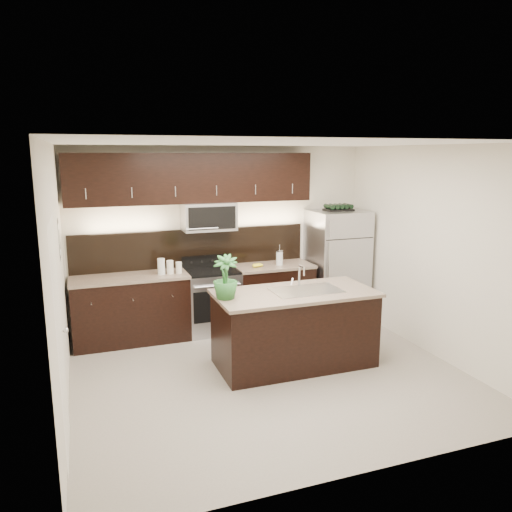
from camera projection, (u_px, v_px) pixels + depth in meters
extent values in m
plane|color=gray|center=(269.00, 375.00, 5.95)|extent=(4.50, 4.50, 0.00)
cube|color=beige|center=(222.00, 237.00, 7.52)|extent=(4.50, 0.02, 2.70)
cube|color=beige|center=(364.00, 318.00, 3.83)|extent=(4.50, 0.02, 2.70)
cube|color=beige|center=(58.00, 281.00, 4.93)|extent=(0.02, 4.00, 2.70)
cube|color=beige|center=(433.00, 252.00, 6.42)|extent=(0.02, 4.00, 2.70)
cube|color=white|center=(271.00, 143.00, 5.40)|extent=(4.50, 4.00, 0.02)
cube|color=silver|center=(61.00, 342.00, 4.27)|extent=(0.04, 0.80, 2.02)
sphere|color=silver|center=(66.00, 330.00, 4.57)|extent=(0.06, 0.06, 0.06)
cube|color=black|center=(59.00, 239.00, 5.56)|extent=(0.01, 0.32, 0.46)
cube|color=white|center=(60.00, 239.00, 5.57)|extent=(0.00, 0.24, 0.36)
cube|color=black|center=(131.00, 310.00, 6.95)|extent=(1.57, 0.62, 0.90)
cube|color=black|center=(273.00, 296.00, 7.65)|extent=(1.16, 0.62, 0.90)
cube|color=#B2B2B7|center=(212.00, 302.00, 7.33)|extent=(0.76, 0.62, 0.90)
cube|color=black|center=(212.00, 271.00, 7.24)|extent=(0.76, 0.60, 0.03)
cube|color=tan|center=(129.00, 277.00, 6.85)|extent=(1.59, 0.65, 0.04)
cube|color=tan|center=(273.00, 266.00, 7.55)|extent=(1.18, 0.65, 0.04)
cube|color=black|center=(193.00, 248.00, 7.38)|extent=(3.49, 0.02, 0.56)
cube|color=#B2B2B7|center=(209.00, 216.00, 7.18)|extent=(0.76, 0.40, 0.40)
cube|color=black|center=(193.00, 178.00, 7.03)|extent=(3.49, 0.33, 0.70)
cube|color=black|center=(294.00, 330.00, 6.17)|extent=(1.90, 0.90, 0.90)
cube|color=tan|center=(295.00, 293.00, 6.08)|extent=(1.96, 0.96, 0.04)
cube|color=silver|center=(306.00, 290.00, 6.12)|extent=(0.84, 0.50, 0.01)
cylinder|color=silver|center=(299.00, 277.00, 6.29)|extent=(0.03, 0.03, 0.24)
cylinder|color=silver|center=(302.00, 267.00, 6.20)|extent=(0.02, 0.14, 0.02)
cylinder|color=silver|center=(304.00, 272.00, 6.14)|extent=(0.02, 0.02, 0.10)
cube|color=#B2B2B7|center=(337.00, 265.00, 7.86)|extent=(0.83, 0.75, 1.72)
cube|color=black|center=(338.00, 210.00, 7.68)|extent=(0.43, 0.26, 0.03)
cylinder|color=black|center=(329.00, 207.00, 7.62)|extent=(0.07, 0.24, 0.07)
cylinder|color=black|center=(334.00, 207.00, 7.64)|extent=(0.07, 0.24, 0.07)
cylinder|color=black|center=(339.00, 207.00, 7.67)|extent=(0.07, 0.24, 0.07)
cylinder|color=black|center=(343.00, 206.00, 7.70)|extent=(0.07, 0.24, 0.07)
cylinder|color=black|center=(348.00, 206.00, 7.72)|extent=(0.07, 0.24, 0.07)
imported|color=#28652A|center=(225.00, 277.00, 5.74)|extent=(0.36, 0.36, 0.51)
cylinder|color=silver|center=(161.00, 266.00, 6.92)|extent=(0.10, 0.10, 0.22)
cylinder|color=silver|center=(170.00, 267.00, 6.96)|extent=(0.09, 0.09, 0.19)
cylinder|color=silver|center=(179.00, 268.00, 7.00)|extent=(0.08, 0.08, 0.16)
cylinder|color=silver|center=(279.00, 258.00, 7.51)|extent=(0.10, 0.10, 0.20)
cylinder|color=silver|center=(280.00, 251.00, 7.49)|extent=(0.11, 0.11, 0.02)
cylinder|color=silver|center=(280.00, 248.00, 7.48)|extent=(0.01, 0.01, 0.08)
ellipsoid|color=yellow|center=(254.00, 266.00, 7.36)|extent=(0.20, 0.18, 0.05)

